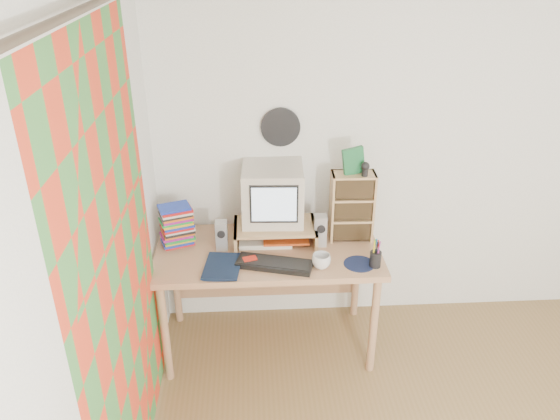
{
  "coord_description": "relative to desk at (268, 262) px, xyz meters",
  "views": [
    {
      "loc": [
        -1.13,
        -1.55,
        2.51
      ],
      "look_at": [
        -0.96,
        1.33,
        1.05
      ],
      "focal_mm": 35.0,
      "sensor_mm": 36.0,
      "label": 1
    }
  ],
  "objects": [
    {
      "name": "back_wall",
      "position": [
        1.03,
        0.31,
        0.63
      ],
      "size": [
        3.5,
        0.0,
        3.5
      ],
      "primitive_type": "plane",
      "rotation": [
        1.57,
        0.0,
        0.0
      ],
      "color": "white",
      "rests_on": "floor"
    },
    {
      "name": "left_wall",
      "position": [
        -0.72,
        -1.44,
        0.63
      ],
      "size": [
        0.0,
        3.5,
        3.5
      ],
      "primitive_type": "plane",
      "rotation": [
        1.57,
        0.0,
        1.57
      ],
      "color": "white",
      "rests_on": "floor"
    },
    {
      "name": "curtain",
      "position": [
        -0.68,
        -0.96,
        0.53
      ],
      "size": [
        0.0,
        2.2,
        2.2
      ],
      "primitive_type": "plane",
      "rotation": [
        1.57,
        0.0,
        1.57
      ],
      "color": "red",
      "rests_on": "left_wall"
    },
    {
      "name": "wall_disc",
      "position": [
        0.1,
        0.29,
        0.81
      ],
      "size": [
        0.25,
        0.02,
        0.25
      ],
      "primitive_type": "cylinder",
      "rotation": [
        1.57,
        0.0,
        0.0
      ],
      "color": "black",
      "rests_on": "back_wall"
    },
    {
      "name": "desk",
      "position": [
        0.0,
        0.0,
        0.0
      ],
      "size": [
        1.4,
        0.7,
        0.75
      ],
      "color": "tan",
      "rests_on": "floor"
    },
    {
      "name": "monitor_riser",
      "position": [
        0.05,
        0.04,
        0.23
      ],
      "size": [
        0.52,
        0.3,
        0.12
      ],
      "color": "tan",
      "rests_on": "desk"
    },
    {
      "name": "crt_monitor",
      "position": [
        0.04,
        0.09,
        0.43
      ],
      "size": [
        0.39,
        0.39,
        0.36
      ],
      "primitive_type": "cube",
      "rotation": [
        0.0,
        0.0,
        -0.05
      ],
      "color": "beige",
      "rests_on": "monitor_riser"
    },
    {
      "name": "speaker_left",
      "position": [
        -0.29,
        -0.04,
        0.23
      ],
      "size": [
        0.07,
        0.07,
        0.19
      ],
      "primitive_type": "cube",
      "rotation": [
        0.0,
        0.0,
        -0.01
      ],
      "color": "#A7A7AB",
      "rests_on": "desk"
    },
    {
      "name": "speaker_right",
      "position": [
        0.33,
        -0.02,
        0.24
      ],
      "size": [
        0.08,
        0.08,
        0.21
      ],
      "primitive_type": "cube",
      "rotation": [
        0.0,
        0.0,
        -0.04
      ],
      "color": "#A7A7AB",
      "rests_on": "desk"
    },
    {
      "name": "keyboard",
      "position": [
        0.03,
        -0.26,
        0.15
      ],
      "size": [
        0.47,
        0.26,
        0.03
      ],
      "primitive_type": "cube",
      "rotation": [
        0.0,
        0.0,
        -0.27
      ],
      "color": "black",
      "rests_on": "desk"
    },
    {
      "name": "dvd_stack",
      "position": [
        -0.57,
        0.04,
        0.27
      ],
      "size": [
        0.22,
        0.19,
        0.27
      ],
      "primitive_type": null,
      "rotation": [
        0.0,
        0.0,
        0.34
      ],
      "color": "brown",
      "rests_on": "desk"
    },
    {
      "name": "cd_rack",
      "position": [
        0.54,
        0.05,
        0.36
      ],
      "size": [
        0.28,
        0.15,
        0.45
      ],
      "primitive_type": "cube",
      "rotation": [
        0.0,
        0.0,
        -0.03
      ],
      "color": "tan",
      "rests_on": "desk"
    },
    {
      "name": "mug",
      "position": [
        0.31,
        -0.29,
        0.18
      ],
      "size": [
        0.12,
        0.12,
        0.09
      ],
      "primitive_type": "imported",
      "rotation": [
        0.0,
        0.0,
        -0.09
      ],
      "color": "silver",
      "rests_on": "desk"
    },
    {
      "name": "diary",
      "position": [
        -0.38,
        -0.25,
        0.16
      ],
      "size": [
        0.28,
        0.22,
        0.05
      ],
      "primitive_type": "imported",
      "rotation": [
        0.0,
        0.0,
        -0.12
      ],
      "color": "#0E1B36",
      "rests_on": "desk"
    },
    {
      "name": "mousepad",
      "position": [
        0.54,
        -0.27,
        0.14
      ],
      "size": [
        0.22,
        0.22,
        0.0
      ],
      "primitive_type": "cylinder",
      "rotation": [
        0.0,
        0.0,
        0.2
      ],
      "color": "#101637",
      "rests_on": "desk"
    },
    {
      "name": "pen_cup",
      "position": [
        0.63,
        -0.29,
        0.2
      ],
      "size": [
        0.07,
        0.07,
        0.14
      ],
      "primitive_type": null,
      "rotation": [
        0.0,
        0.0,
        -0.05
      ],
      "color": "black",
      "rests_on": "desk"
    },
    {
      "name": "papers",
      "position": [
        0.04,
        0.05,
        0.16
      ],
      "size": [
        0.33,
        0.25,
        0.04
      ],
      "primitive_type": null,
      "rotation": [
        0.0,
        0.0,
        -0.01
      ],
      "color": "white",
      "rests_on": "desk"
    },
    {
      "name": "red_box",
      "position": [
        -0.11,
        -0.23,
        0.15
      ],
      "size": [
        0.09,
        0.07,
        0.04
      ],
      "primitive_type": "cube",
      "rotation": [
        0.0,
        0.0,
        0.27
      ],
      "color": "red",
      "rests_on": "desk"
    },
    {
      "name": "game_box",
      "position": [
        0.53,
        0.05,
        0.67
      ],
      "size": [
        0.13,
        0.05,
        0.17
      ],
      "primitive_type": "cube",
      "rotation": [
        0.0,
        0.0,
        0.2
      ],
      "color": "#1C6336",
      "rests_on": "cd_rack"
    },
    {
      "name": "webcam",
      "position": [
        0.6,
        0.01,
        0.63
      ],
      "size": [
        0.06,
        0.06,
        0.09
      ],
      "primitive_type": null,
      "rotation": [
        0.0,
        0.0,
        0.05
      ],
      "color": "black",
      "rests_on": "cd_rack"
    }
  ]
}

